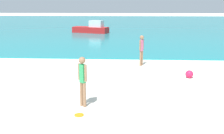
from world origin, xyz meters
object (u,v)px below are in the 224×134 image
Objects in this scene: person_standing at (83,79)px; beach_ball at (189,74)px; frisbee at (79,115)px; person_distant at (142,49)px; boat_near at (92,29)px.

person_standing reaches higher than beach_ball.
frisbee is 0.17× the size of person_distant.
boat_near is (-2.67, 23.16, 0.54)m from frisbee.
person_standing reaches higher than frisbee.
boat_near is (-2.67, 22.41, -0.39)m from person_standing.
person_standing is 5.68m from beach_ball.
person_distant reaches higher than person_standing.
frisbee is (-0.00, -0.75, -0.93)m from person_standing.
person_standing is at bearing -139.08° from beach_ball.
beach_ball is at bearing 129.10° from boat_near.
frisbee is at bearing -133.81° from beach_ball.
beach_ball is (4.26, 4.44, 0.16)m from frisbee.
boat_near is at bearing -129.97° from person_distant.
person_standing is 5.79× the size of frisbee.
person_standing reaches higher than boat_near.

